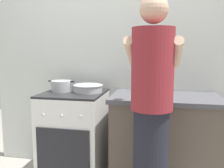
# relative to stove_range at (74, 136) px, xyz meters

# --- Properties ---
(back_wall) EXTENTS (3.20, 0.10, 2.50)m
(back_wall) POSITION_rel_stove_range_xyz_m (0.55, 0.35, 0.80)
(back_wall) COLOR silver
(back_wall) RESTS_ON ground
(countertop) EXTENTS (1.00, 0.60, 0.90)m
(countertop) POSITION_rel_stove_range_xyz_m (0.90, 0.00, 0.00)
(countertop) COLOR brown
(countertop) RESTS_ON ground
(stove_range) EXTENTS (0.60, 0.62, 0.90)m
(stove_range) POSITION_rel_stove_range_xyz_m (0.00, 0.00, 0.00)
(stove_range) COLOR white
(stove_range) RESTS_ON ground
(pot) EXTENTS (0.27, 0.21, 0.11)m
(pot) POSITION_rel_stove_range_xyz_m (-0.14, 0.03, 0.51)
(pot) COLOR #B2B2B7
(pot) RESTS_ON stove_range
(mixing_bowl) EXTENTS (0.30, 0.30, 0.08)m
(mixing_bowl) POSITION_rel_stove_range_xyz_m (0.14, 0.04, 0.49)
(mixing_bowl) COLOR #B7B7BC
(mixing_bowl) RESTS_ON stove_range
(utensil_crock) EXTENTS (0.10, 0.10, 0.32)m
(utensil_crock) POSITION_rel_stove_range_xyz_m (0.70, 0.19, 0.55)
(utensil_crock) COLOR silver
(utensil_crock) RESTS_ON countertop
(spice_bottle) EXTENTS (0.04, 0.04, 0.08)m
(spice_bottle) POSITION_rel_stove_range_xyz_m (0.94, -0.07, 0.49)
(spice_bottle) COLOR silver
(spice_bottle) RESTS_ON countertop
(person) EXTENTS (0.41, 0.50, 1.70)m
(person) POSITION_rel_stove_range_xyz_m (0.80, -0.54, 0.41)
(person) COLOR black
(person) RESTS_ON ground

